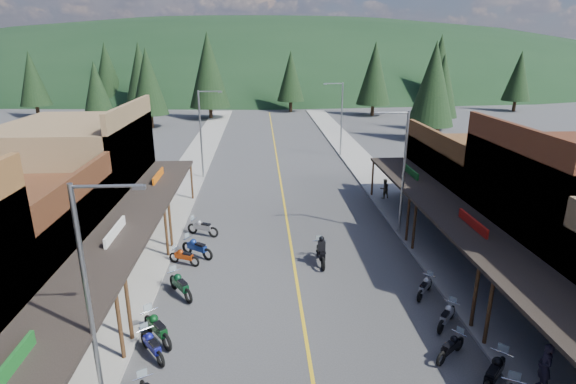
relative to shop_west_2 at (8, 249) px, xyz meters
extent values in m
plane|color=#38383A|center=(13.75, -1.70, -2.53)|extent=(220.00, 220.00, 0.00)
cube|color=gold|center=(13.75, 18.30, -2.53)|extent=(0.15, 90.00, 0.01)
cube|color=gray|center=(5.05, 18.30, -2.46)|extent=(3.40, 94.00, 0.15)
cube|color=gray|center=(22.45, 18.30, -2.46)|extent=(3.40, 94.00, 0.15)
cube|color=black|center=(5.05, -9.60, 0.47)|extent=(3.20, 10.20, 0.18)
cylinder|color=#472D19|center=(6.55, -5.10, -1.03)|extent=(0.16, 0.16, 3.00)
cube|color=#14591E|center=(5.05, -9.60, 0.67)|extent=(0.12, 3.00, 0.70)
cube|color=#3F2111|center=(-0.25, 0.00, -0.03)|extent=(8.00, 9.00, 5.00)
cube|color=#3F2111|center=(3.60, 0.00, 0.57)|extent=(0.30, 9.00, 6.20)
cube|color=black|center=(5.05, 0.00, 0.47)|extent=(3.20, 9.00, 0.18)
cylinder|color=#472D19|center=(6.55, -3.90, -1.03)|extent=(0.16, 0.16, 3.00)
cylinder|color=#472D19|center=(6.55, 3.90, -1.03)|extent=(0.16, 0.16, 3.00)
cube|color=silver|center=(5.05, 0.00, 0.67)|extent=(0.12, 3.00, 0.70)
cube|color=brown|center=(-0.25, 9.60, 0.97)|extent=(8.00, 10.20, 7.00)
cube|color=brown|center=(3.60, 9.60, 1.57)|extent=(0.30, 10.20, 8.20)
cube|color=black|center=(5.05, 9.60, 0.47)|extent=(3.20, 10.20, 0.18)
cylinder|color=#472D19|center=(6.55, 5.10, -1.03)|extent=(0.16, 0.16, 3.00)
cylinder|color=#472D19|center=(6.55, 14.10, -1.03)|extent=(0.16, 0.16, 3.00)
cube|color=#CC590C|center=(5.05, 9.60, 0.67)|extent=(0.12, 3.00, 0.70)
cylinder|color=#472D19|center=(20.95, -5.10, -1.03)|extent=(0.16, 0.16, 3.00)
cube|color=#562B19|center=(27.75, 0.00, 0.97)|extent=(8.00, 9.00, 7.00)
cube|color=#562B19|center=(23.90, 0.00, 1.57)|extent=(0.30, 9.00, 8.20)
cube|color=black|center=(22.45, 0.00, 0.47)|extent=(3.20, 9.00, 0.18)
cylinder|color=#472D19|center=(20.95, -3.90, -1.03)|extent=(0.16, 0.16, 3.00)
cylinder|color=#472D19|center=(20.95, 3.90, -1.03)|extent=(0.16, 0.16, 3.00)
cube|color=#B2140F|center=(22.45, 0.00, 0.67)|extent=(0.12, 3.00, 0.70)
cube|color=#4C2D16|center=(27.75, 9.60, -0.03)|extent=(8.00, 10.20, 5.00)
cube|color=#4C2D16|center=(23.90, 9.60, 0.57)|extent=(0.30, 10.20, 6.20)
cube|color=black|center=(22.45, 9.60, 0.47)|extent=(3.20, 10.20, 0.18)
cylinder|color=#472D19|center=(20.95, 5.10, -1.03)|extent=(0.16, 0.16, 3.00)
cylinder|color=#472D19|center=(20.95, 14.10, -1.03)|extent=(0.16, 0.16, 3.00)
cube|color=#14591E|center=(22.45, 9.60, 0.67)|extent=(0.12, 3.00, 0.70)
cylinder|color=gray|center=(6.65, -7.70, 1.47)|extent=(0.16, 0.16, 8.00)
cylinder|color=gray|center=(7.65, -7.70, 5.37)|extent=(2.00, 0.10, 0.10)
cube|color=gray|center=(8.55, -7.70, 5.32)|extent=(0.35, 0.18, 0.12)
cylinder|color=gray|center=(6.65, 20.30, 1.47)|extent=(0.16, 0.16, 8.00)
cylinder|color=gray|center=(7.65, 20.30, 5.37)|extent=(2.00, 0.10, 0.10)
cube|color=gray|center=(8.55, 20.30, 5.32)|extent=(0.35, 0.18, 0.12)
cylinder|color=gray|center=(20.85, 6.30, 1.47)|extent=(0.16, 0.16, 8.00)
cylinder|color=gray|center=(19.85, 6.30, 5.37)|extent=(2.00, 0.10, 0.10)
cube|color=gray|center=(18.95, 6.30, 5.32)|extent=(0.35, 0.18, 0.12)
cylinder|color=gray|center=(20.85, 28.30, 1.47)|extent=(0.16, 0.16, 8.00)
cylinder|color=gray|center=(19.85, 28.30, 5.37)|extent=(2.00, 0.10, 0.10)
cube|color=gray|center=(18.95, 28.30, 5.32)|extent=(0.35, 0.18, 0.12)
ellipsoid|color=black|center=(13.75, 133.30, -2.53)|extent=(310.00, 140.00, 60.00)
cylinder|color=black|center=(-26.25, 60.30, -1.53)|extent=(0.60, 0.60, 2.00)
cone|color=black|center=(-26.25, 60.30, 3.97)|extent=(5.04, 5.04, 9.00)
cylinder|color=black|center=(-10.25, 68.30, -1.53)|extent=(0.60, 0.60, 2.00)
cone|color=black|center=(-10.25, 68.30, 4.72)|extent=(5.88, 5.88, 10.50)
cylinder|color=black|center=(3.75, 56.30, -1.53)|extent=(0.60, 0.60, 2.00)
cone|color=black|center=(3.75, 56.30, 5.47)|extent=(6.72, 6.72, 12.00)
cylinder|color=black|center=(17.75, 64.30, -1.53)|extent=(0.60, 0.60, 2.00)
cone|color=black|center=(17.75, 64.30, 3.97)|extent=(5.04, 5.04, 9.00)
cylinder|color=black|center=(31.75, 58.30, -1.53)|extent=(0.60, 0.60, 2.00)
cone|color=black|center=(31.75, 58.30, 4.72)|extent=(5.88, 5.88, 10.50)
cylinder|color=black|center=(47.75, 70.30, -1.53)|extent=(0.60, 0.60, 2.00)
cone|color=black|center=(47.75, 70.30, 5.47)|extent=(6.72, 6.72, 12.00)
cylinder|color=black|center=(59.75, 62.30, -1.53)|extent=(0.60, 0.60, 2.00)
cone|color=black|center=(59.75, 62.30, 3.97)|extent=(5.04, 5.04, 9.00)
cylinder|color=black|center=(-18.25, 74.30, -1.53)|extent=(0.60, 0.60, 2.00)
cone|color=black|center=(-18.25, 74.30, 4.72)|extent=(5.88, 5.88, 10.50)
cylinder|color=black|center=(-8.25, 38.30, -1.53)|extent=(0.60, 0.60, 2.00)
cone|color=black|center=(-8.25, 38.30, 3.47)|extent=(4.48, 4.48, 8.00)
cylinder|color=black|center=(37.75, 43.30, -1.53)|extent=(0.60, 0.60, 2.00)
cone|color=black|center=(37.75, 43.30, 3.87)|extent=(4.93, 4.93, 8.80)
cylinder|color=black|center=(-4.25, 48.30, -1.53)|extent=(0.60, 0.60, 2.00)
cone|color=black|center=(-4.25, 48.30, 4.27)|extent=(5.38, 5.38, 9.60)
cylinder|color=black|center=(33.75, 36.30, -1.53)|extent=(0.60, 0.60, 2.00)
cone|color=black|center=(33.75, 36.30, 4.67)|extent=(5.82, 5.82, 10.40)
imported|color=#272132|center=(21.72, -7.70, -1.48)|extent=(0.54, 0.72, 1.81)
imported|color=#4E4531|center=(21.72, 13.21, -1.60)|extent=(0.86, 0.64, 1.58)
camera|label=1|loc=(12.01, -20.06, 9.12)|focal=28.00mm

